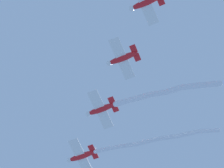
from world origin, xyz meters
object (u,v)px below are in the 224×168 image
(airplane_lead, at_px, (81,156))
(airplane_right_wing, at_px, (122,58))
(airplane_left_wing, at_px, (101,109))
(airplane_slot, at_px, (145,3))

(airplane_lead, xyz_separation_m, airplane_right_wing, (-9.83, -15.24, 0.50))
(airplane_lead, distance_m, airplane_left_wing, 9.07)
(airplane_lead, distance_m, airplane_slot, 27.21)
(airplane_right_wing, distance_m, airplane_slot, 9.07)
(airplane_left_wing, xyz_separation_m, airplane_right_wing, (-4.92, -7.62, 0.25))
(airplane_right_wing, bearing_deg, airplane_slot, 133.47)
(airplane_left_wing, xyz_separation_m, airplane_slot, (-9.83, -15.24, 0.50))
(airplane_lead, relative_size, airplane_slot, 1.00)
(airplane_left_wing, bearing_deg, airplane_lead, -46.71)
(airplane_lead, height_order, airplane_slot, airplane_slot)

